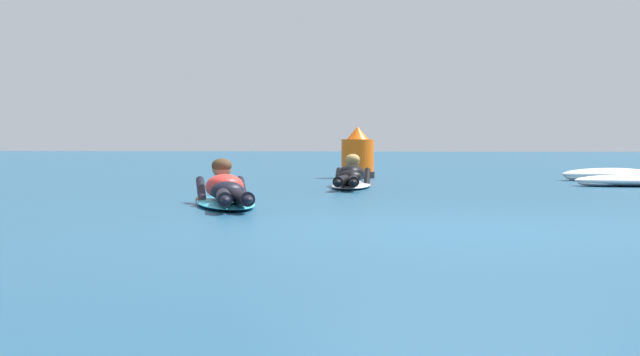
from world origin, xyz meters
name	(u,v)px	position (x,y,z in m)	size (l,w,h in m)	color
ground_plane	(482,180)	(0.00, 10.00, 0.00)	(120.00, 120.00, 0.00)	navy
surfer_near	(226,194)	(-2.49, 2.22, 0.13)	(1.31, 2.46, 0.54)	#2DB2D1
surfer_far	(351,179)	(-1.84, 6.57, 0.14)	(0.77, 2.65, 0.53)	silver
whitewater_mid_left	(609,175)	(2.20, 10.30, 0.10)	(1.90, 1.34, 0.22)	white
whitewater_mid_right	(636,181)	(2.34, 7.90, 0.08)	(1.86, 0.96, 0.18)	white
channel_marker_buoy	(358,158)	(-2.32, 10.61, 0.38)	(0.64, 0.64, 0.97)	#EA5B0F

